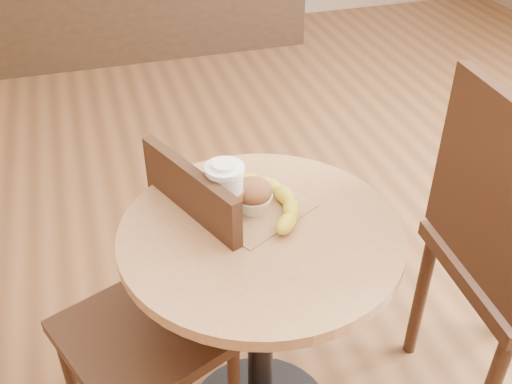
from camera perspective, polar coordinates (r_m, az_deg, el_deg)
The scene contains 6 objects.
cafe_table at distance 1.55m, azimuth 0.44°, elevation -10.13°, with size 0.67×0.67×0.75m.
chair_left at distance 1.60m, azimuth -8.91°, elevation -11.04°, with size 0.50×0.50×0.88m.
kraft_bag at distance 1.45m, azimuth 0.31°, elevation -1.78°, with size 0.24×0.18×0.00m, color #9D724C.
coffee_cup at distance 1.40m, azimuth -2.93°, elevation -0.14°, with size 0.09×0.09×0.15m.
muffin at distance 1.43m, azimuth -0.29°, elevation -0.35°, with size 0.09×0.09×0.09m.
banana at distance 1.45m, azimuth 0.48°, elevation -0.87°, with size 0.20×0.28×0.04m, color yellow, non-canonical shape.
Camera 1 is at (-0.43, -0.97, 1.63)m, focal length 42.00 mm.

